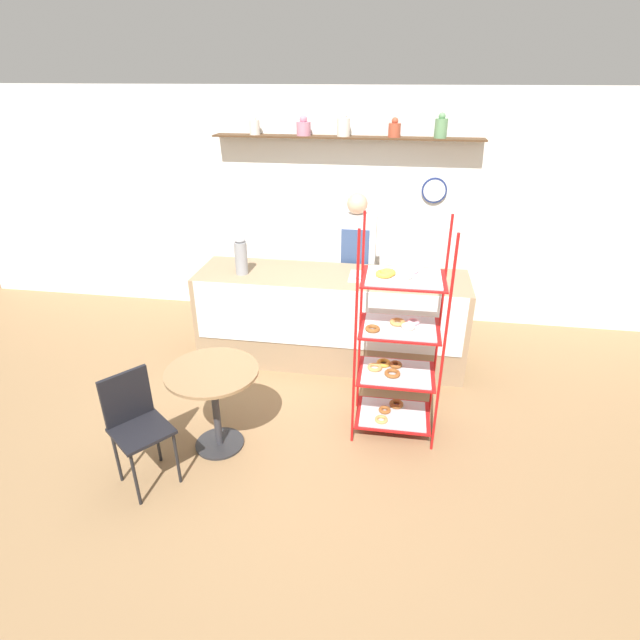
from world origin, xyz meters
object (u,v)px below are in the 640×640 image
Objects in this scene: cafe_chair at (135,418)px; coffee_carafe at (241,256)px; pastry_rack at (397,347)px; donut_tray_counter at (370,275)px; person_worker at (355,262)px; cafe_table at (214,389)px.

coffee_carafe is at bearing 30.14° from cafe_chair.
pastry_rack is at bearing -25.93° from cafe_chair.
pastry_rack is at bearing -74.45° from donut_tray_counter.
coffee_carafe is at bearing -149.39° from person_worker.
donut_tray_counter is (1.11, 1.57, 0.43)m from cafe_table.
person_worker is at bearing 30.61° from coffee_carafe.
cafe_chair is (-1.87, -0.91, -0.25)m from pastry_rack.
pastry_rack is at bearing -73.11° from person_worker.
pastry_rack is 2.52× the size of cafe_table.
donut_tray_counter reaches higher than cafe_table.
pastry_rack is 1.10× the size of person_worker.
coffee_carafe is (-1.10, -0.65, 0.23)m from person_worker.
person_worker is 2.29× the size of cafe_table.
person_worker is at bearing 9.91° from cafe_chair.
donut_tray_counter is (1.30, 0.11, -0.17)m from coffee_carafe.
coffee_carafe is at bearing 97.06° from cafe_table.
cafe_table is 0.82× the size of cafe_chair.
cafe_table is 1.95× the size of coffee_carafe.
cafe_table is 1.60m from coffee_carafe.
donut_tray_counter is (-0.31, 1.10, 0.19)m from pastry_rack.
person_worker reaches higher than cafe_chair.
cafe_table is (-0.92, -2.12, -0.37)m from person_worker.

